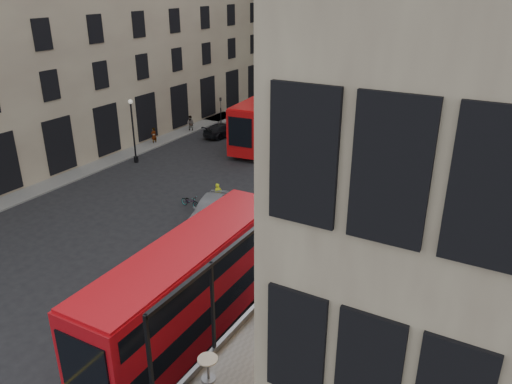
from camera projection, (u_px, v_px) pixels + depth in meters
The scene contains 30 objects.
ground at pixel (150, 364), 19.91m from camera, with size 140.00×140.00×0.00m, color black.
host_building_main at pixel (433, 258), 12.32m from camera, with size 7.26×11.40×15.10m.
host_frontage at pixel (299, 380), 16.06m from camera, with size 3.00×11.00×4.50m, color beige.
cafe_floor at pixel (302, 322), 15.16m from camera, with size 3.00×10.00×0.10m, color slate.
building_left at pixel (54, 14), 43.74m from camera, with size 14.60×50.60×22.00m.
gateway at pixel (389, 25), 56.88m from camera, with size 35.00×10.60×18.00m.
pavement_far at pixel (344, 124), 53.00m from camera, with size 40.00×12.00×0.12m, color slate.
pavement_left at pixel (37, 173), 39.51m from camera, with size 8.00×48.00×0.12m, color slate.
traffic_light_near at pixel (270, 198), 29.01m from camera, with size 0.16×0.20×3.80m.
traffic_light_far at pixel (221, 112), 48.18m from camera, with size 0.16×0.20×3.80m.
street_lamp_a at pixel (134, 135), 41.11m from camera, with size 0.36×0.36×5.33m.
street_lamp_b at pixel (331, 110), 48.89m from camera, with size 0.36×0.36×5.33m.
bus_near at pixel (190, 286), 20.48m from camera, with size 2.83×11.47×4.56m.
bus_far at pixel (267, 118), 45.63m from camera, with size 3.70×11.45×4.49m.
car_a at pixel (210, 208), 31.61m from camera, with size 1.87×4.64×1.58m, color #9A9BA1.
car_b at pixel (371, 138), 45.66m from camera, with size 1.73×4.98×1.64m, color maroon.
car_c at pixel (223, 130), 48.82m from camera, with size 1.78×4.38×1.27m, color black.
bicycle at pixel (190, 201), 33.60m from camera, with size 0.53×1.52×0.80m, color gray.
cyclist at pixel (218, 194), 33.75m from camera, with size 0.56×0.37×1.54m, color yellow.
pedestrian_a at pixel (191, 124), 50.06m from camera, with size 0.81×0.63×1.67m, color gray.
pedestrian_b at pixel (346, 122), 50.48m from camera, with size 1.18×0.68×1.82m, color gray.
pedestrian_c at pixel (372, 114), 53.16m from camera, with size 1.11×0.46×1.89m, color gray.
pedestrian_d at pixel (392, 144), 43.51m from camera, with size 0.96×0.63×1.97m, color gray.
pedestrian_e at pixel (154, 136), 46.39m from camera, with size 0.58×0.38×1.58m, color gray.
cafe_table_near at pixel (208, 365), 12.76m from camera, with size 0.53×0.53×0.66m.
cafe_table_mid at pixel (281, 289), 15.93m from camera, with size 0.54×0.54×0.67m.
cafe_table_far at pixel (321, 254), 17.76m from camera, with size 0.64×0.64×0.80m.
cafe_chair_b at pixel (320, 350), 13.58m from camera, with size 0.41×0.41×0.76m.
cafe_chair_c at pixel (320, 329), 14.33m from camera, with size 0.48×0.48×0.92m.
cafe_chair_d at pixel (352, 278), 16.83m from camera, with size 0.44×0.44×0.83m.
Camera 1 is at (11.44, -11.47, 14.12)m, focal length 35.00 mm.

